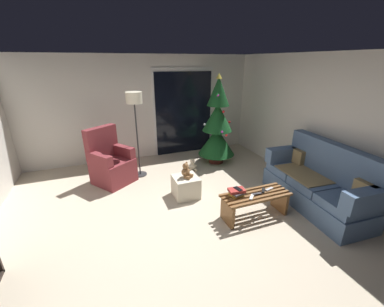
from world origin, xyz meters
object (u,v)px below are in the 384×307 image
Objects in this scene: couch at (319,184)px; remote_black at (263,190)px; remote_graphite at (257,194)px; teddy_bear_chestnut at (186,171)px; armchair at (111,163)px; remote_white at (252,197)px; coffee_table at (255,201)px; teddy_bear_cream_by_tree at (193,165)px; remote_silver at (269,189)px; christmas_tree at (217,126)px; floor_lamp at (135,106)px; cell_phone at (238,189)px; ottoman at (186,187)px; book_stack at (237,192)px.

couch is 12.75× the size of remote_black.
teddy_bear_chestnut reaches higher than remote_graphite.
couch is at bearing -33.77° from armchair.
coffee_table is at bearing 74.30° from remote_white.
coffee_table reaches higher than teddy_bear_cream_by_tree.
armchair reaches higher than teddy_bear_chestnut.
remote_black and remote_white have the same top height.
christmas_tree is at bearing -19.09° from remote_silver.
couch is 12.75× the size of remote_white.
remote_graphite is (-0.28, -0.05, 0.00)m from remote_silver.
christmas_tree is (0.26, 2.19, 0.50)m from remote_black.
cell_phone is at bearing -61.41° from floor_lamp.
remote_graphite is at bearing -25.16° from cell_phone.
christmas_tree reaches higher than teddy_bear_cream_by_tree.
remote_graphite is at bearing -100.76° from christmas_tree.
remote_silver reaches higher than ottoman.
remote_silver is 1.08× the size of cell_phone.
remote_white is at bearing -120.54° from remote_black.
christmas_tree reaches higher than remote_white.
armchair is at bearing 176.64° from teddy_bear_cream_by_tree.
teddy_bear_chestnut is (-0.97, 0.94, 0.09)m from remote_black.
cell_phone reaches higher than book_stack.
book_stack reaches higher than coffee_table.
armchair is at bearing 33.24° from remote_silver.
armchair is at bearing 48.86° from remote_graphite.
teddy_bear_chestnut is (1.22, -1.11, 0.11)m from armchair.
coffee_table is 2.36m from christmas_tree.
remote_black reaches higher than teddy_bear_cream_by_tree.
christmas_tree reaches higher than coffee_table.
teddy_bear_chestnut is at bearing -50.10° from ottoman.
armchair is at bearing 176.89° from remote_black.
remote_black is 3.00m from armchair.
couch is 12.75× the size of remote_silver.
teddy_bear_cream_by_tree is (0.02, 1.91, -0.35)m from book_stack.
floor_lamp is (-1.15, 2.11, 0.98)m from cell_phone.
ottoman is at bearing -62.15° from floor_lamp.
floor_lamp is 1.81m from teddy_bear_cream_by_tree.
couch is 6.97× the size of teddy_bear_chestnut.
book_stack is (-0.31, 0.08, 0.05)m from remote_graphite.
couch is at bearing -27.76° from ottoman.
remote_silver is 1.00× the size of remote_white.
ottoman is (-0.52, 0.92, -0.33)m from cell_phone.
coffee_table is (-1.20, 0.09, -0.13)m from couch.
couch is at bearing -40.44° from floor_lamp.
christmas_tree is at bearing 79.24° from coffee_table.
floor_lamp is (-1.72, 2.14, 1.09)m from remote_silver.
christmas_tree is 7.35× the size of teddy_bear_cream_by_tree.
remote_white reaches higher than coffee_table.
remote_silver is 0.11m from remote_black.
remote_graphite and remote_black have the same top height.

